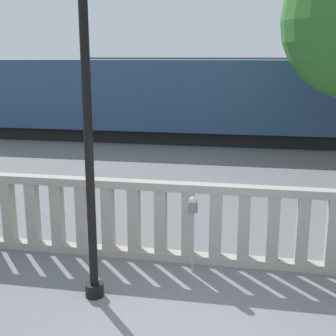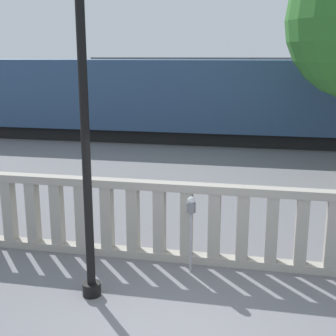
# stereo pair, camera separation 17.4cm
# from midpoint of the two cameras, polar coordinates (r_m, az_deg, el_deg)

# --- Properties ---
(balustrade) EXTENTS (13.73, 0.24, 1.43)m
(balustrade) POSITION_cam_midpoint_polar(r_m,az_deg,el_deg) (8.16, 3.51, -6.79)
(balustrade) COLOR #9E998E
(balustrade) RESTS_ON ground
(lamppost) EXTENTS (0.36, 0.36, 6.45)m
(lamppost) POSITION_cam_midpoint_polar(r_m,az_deg,el_deg) (6.54, -10.94, 15.00)
(lamppost) COLOR black
(lamppost) RESTS_ON ground
(parking_meter) EXTENTS (0.15, 0.15, 1.32)m
(parking_meter) POSITION_cam_midpoint_polar(r_m,az_deg,el_deg) (7.68, 2.40, -5.51)
(parking_meter) COLOR #99999E
(parking_meter) RESTS_ON ground
(train_near) EXTENTS (24.71, 2.74, 3.95)m
(train_near) POSITION_cam_midpoint_polar(r_m,az_deg,el_deg) (19.97, -3.04, 8.51)
(train_near) COLOR black
(train_near) RESTS_ON ground
(train_far) EXTENTS (18.63, 2.99, 3.96)m
(train_far) POSITION_cam_midpoint_polar(r_m,az_deg,el_deg) (31.64, 7.31, 10.36)
(train_far) COLOR black
(train_far) RESTS_ON ground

